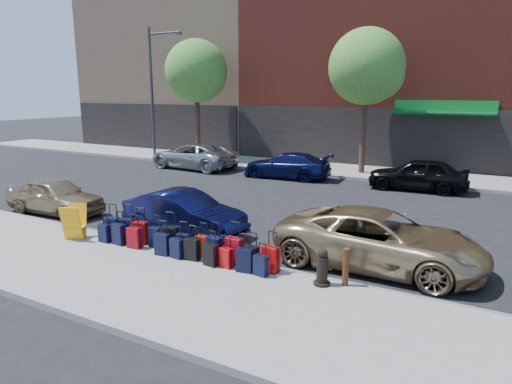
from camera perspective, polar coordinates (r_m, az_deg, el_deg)
The scene contains 40 objects.
ground at distance 16.12m, azimuth 1.66°, elevation -3.04°, with size 120.00×120.00×0.00m, color black.
sidewalk_near at distance 11.06m, azimuth -14.36°, elevation -10.47°, with size 60.00×4.00×0.15m, color gray.
sidewalk_far at distance 25.20m, azimuth 12.23°, elevation 2.52°, with size 60.00×4.00×0.15m, color gray.
curb_near at distance 12.48m, azimuth -7.96°, elevation -7.49°, with size 60.00×0.08×0.15m, color gray.
curb_far at distance 23.30m, azimuth 10.77°, elevation 1.79°, with size 60.00×0.08×0.15m, color gray.
building_left at distance 39.48m, azimuth -7.27°, elevation 17.73°, with size 15.00×12.12×16.00m.
building_center at distance 33.06m, azimuth 17.49°, elevation 21.82°, with size 17.00×12.85×20.00m.
tree_left at distance 28.86m, azimuth -7.24°, elevation 14.57°, with size 3.80×3.80×7.27m.
tree_center at distance 24.21m, azimuth 13.97°, elevation 14.73°, with size 3.80×3.80×7.27m.
streetlight at distance 30.14m, azimuth -12.64°, elevation 12.86°, with size 2.59×0.18×8.00m.
suitcase_front_0 at distance 13.75m, azimuth -17.51°, elevation -4.34°, with size 0.45×0.29×1.03m.
suitcase_front_1 at distance 13.36m, azimuth -15.73°, elevation -4.64°, with size 0.48×0.32×1.08m.
suitcase_front_2 at distance 13.11m, azimuth -14.26°, elevation -4.96°, with size 0.46×0.32×1.03m.
suitcase_front_3 at distance 12.74m, azimuth -12.43°, elevation -5.55°, with size 0.39×0.24×0.90m.
suitcase_front_4 at distance 12.40m, azimuth -10.71°, elevation -5.75°, with size 0.47×0.31×1.05m.
suitcase_front_5 at distance 12.13m, azimuth -9.09°, elevation -6.40°, with size 0.38×0.25×0.86m.
suitcase_front_6 at distance 11.84m, azimuth -6.67°, elevation -6.74°, with size 0.37×0.21×0.89m.
suitcase_front_7 at distance 11.55m, azimuth -5.22°, elevation -7.06°, with size 0.44×0.30×0.99m.
suitcase_front_8 at distance 11.30m, azimuth -2.75°, elevation -7.35°, with size 0.45×0.26×1.06m.
suitcase_front_9 at distance 11.04m, azimuth -0.58°, elevation -8.12°, with size 0.40×0.27×0.89m.
suitcase_front_10 at distance 10.82m, azimuth 1.86°, elevation -8.39°, with size 0.44×0.30×0.99m.
suitcase_back_0 at distance 13.57m, azimuth -18.39°, elevation -4.90°, with size 0.35×0.21×0.83m.
suitcase_back_1 at distance 13.23m, azimuth -16.74°, elevation -5.07°, with size 0.42×0.27×0.94m.
suitcase_back_2 at distance 12.83m, azimuth -14.94°, elevation -5.53°, with size 0.40×0.25×0.92m.
suitcase_back_4 at distance 12.13m, azimuth -11.62°, elevation -6.43°, with size 0.40×0.26×0.91m.
suitcase_back_5 at distance 11.85m, azimuth -9.85°, elevation -6.95°, with size 0.36×0.23×0.83m.
suitcase_back_6 at distance 11.66m, azimuth -7.99°, elevation -7.10°, with size 0.39×0.24×0.89m.
suitcase_back_7 at distance 11.25m, azimuth -5.66°, elevation -7.81°, with size 0.39×0.27×0.87m.
suitcase_back_8 at distance 11.11m, azimuth -3.74°, elevation -8.21°, with size 0.35×0.24×0.78m.
suitcase_back_9 at distance 10.82m, azimuth -1.41°, elevation -8.51°, with size 0.41×0.27×0.92m.
suitcase_back_10 at distance 10.61m, azimuth 0.62°, elevation -9.17°, with size 0.36×0.24×0.79m.
fire_hydrant at distance 10.20m, azimuth 8.28°, elevation -9.40°, with size 0.42×0.37×0.83m.
bollard at distance 10.23m, azimuth 11.16°, elevation -9.13°, with size 0.16×0.16×0.84m.
display_rack at distance 14.10m, azimuth -21.76°, elevation -3.53°, with size 0.75×0.78×0.99m.
car_near_0 at distance 17.86m, azimuth -23.82°, elevation -0.43°, with size 1.54×3.82×1.30m, color #99845E.
car_near_1 at distance 14.17m, azimuth -8.98°, elevation -2.62°, with size 1.39×4.00×1.32m, color #0C0F38.
car_near_2 at distance 11.78m, azimuth 15.18°, elevation -5.76°, with size 2.37×5.13×1.43m, color tan.
car_far_0 at distance 26.24m, azimuth -7.81°, elevation 4.50°, with size 2.39×5.18×1.44m, color #B3B6BA.
car_far_1 at distance 23.14m, azimuth 3.85°, elevation 3.35°, with size 1.82×4.47×1.30m, color #0D123B.
car_far_2 at distance 21.40m, azimuth 19.58°, elevation 2.10°, with size 1.71×4.24×1.44m, color black.
Camera 1 is at (7.15, -13.79, 4.31)m, focal length 32.00 mm.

